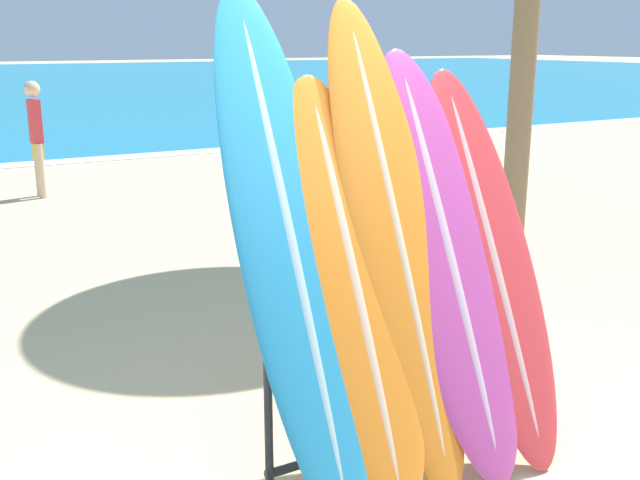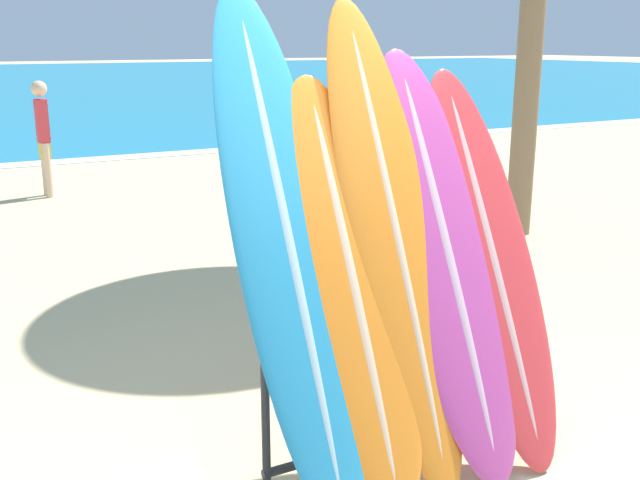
# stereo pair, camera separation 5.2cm
# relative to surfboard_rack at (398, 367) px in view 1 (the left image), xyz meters

# --- Properties ---
(surfboard_rack) EXTENTS (1.46, 0.04, 0.94)m
(surfboard_rack) POSITION_rel_surfboard_rack_xyz_m (0.00, 0.00, 0.00)
(surfboard_rack) COLOR #28282D
(surfboard_rack) RESTS_ON ground_plane
(surfboard_slot_0) EXTENTS (0.51, 1.18, 2.34)m
(surfboard_slot_0) POSITION_rel_surfboard_rack_xyz_m (-0.54, 0.09, 0.67)
(surfboard_slot_0) COLOR teal
(surfboard_slot_0) RESTS_ON ground_plane
(surfboard_slot_1) EXTENTS (0.55, 0.97, 1.92)m
(surfboard_slot_1) POSITION_rel_surfboard_rack_xyz_m (-0.27, -0.01, 0.46)
(surfboard_slot_1) COLOR orange
(surfboard_slot_1) RESTS_ON ground_plane
(surfboard_slot_2) EXTENTS (0.49, 1.09, 2.29)m
(surfboard_slot_2) POSITION_rel_surfboard_rack_xyz_m (0.01, 0.06, 0.64)
(surfboard_slot_2) COLOR orange
(surfboard_slot_2) RESTS_ON ground_plane
(surfboard_slot_3) EXTENTS (0.58, 1.06, 2.04)m
(surfboard_slot_3) POSITION_rel_surfboard_rack_xyz_m (0.28, 0.01, 0.52)
(surfboard_slot_3) COLOR #B23D8E
(surfboard_slot_3) RESTS_ON ground_plane
(surfboard_slot_4) EXTENTS (0.53, 1.00, 1.93)m
(surfboard_slot_4) POSITION_rel_surfboard_rack_xyz_m (0.56, -0.01, 0.46)
(surfboard_slot_4) COLOR red
(surfboard_slot_4) RESTS_ON ground_plane
(person_mid_beach) EXTENTS (0.21, 0.26, 1.55)m
(person_mid_beach) POSITION_rel_surfboard_rack_xyz_m (-0.47, 7.79, 0.34)
(person_mid_beach) COLOR beige
(person_mid_beach) RESTS_ON ground_plane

